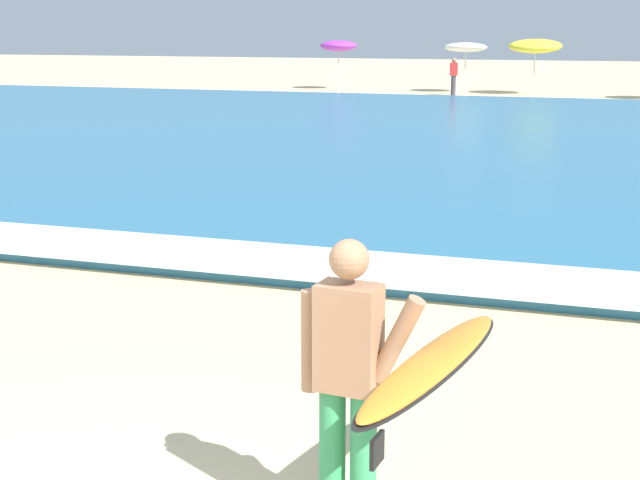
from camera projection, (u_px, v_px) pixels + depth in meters
name	position (u px, v px, depth m)	size (l,w,h in m)	color
sea	(518.00, 141.00, 22.81)	(120.00, 28.00, 0.14)	teal
surf_foam	(381.00, 269.00, 10.42)	(120.00, 1.54, 0.01)	white
surfer_with_board	(385.00, 371.00, 4.92)	(1.02, 2.34, 1.73)	#338E56
beach_umbrella_0	(339.00, 46.00, 42.35)	(1.71, 1.71, 2.26)	beige
beach_umbrella_1	(466.00, 47.00, 40.23)	(1.87, 1.89, 2.22)	beige
beach_umbrella_2	(535.00, 46.00, 38.98)	(2.26, 2.29, 2.42)	beige
beachgoer_near_row_left	(454.00, 75.00, 38.62)	(0.32, 0.20, 1.58)	#383842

